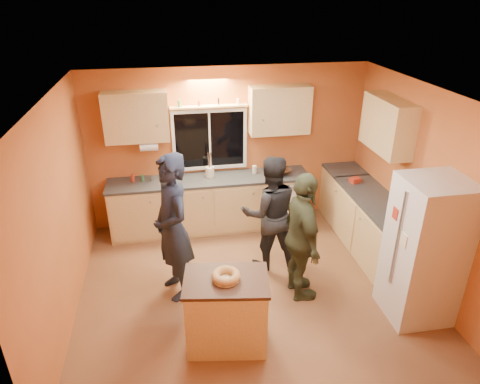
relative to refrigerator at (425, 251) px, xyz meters
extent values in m
plane|color=brown|center=(-1.89, 0.80, -0.90)|extent=(4.50, 4.50, 0.00)
cube|color=#CD6934|center=(-1.89, 2.80, 0.40)|extent=(4.50, 0.04, 2.60)
cube|color=#CD6934|center=(-1.89, -1.20, 0.40)|extent=(4.50, 0.04, 2.60)
cube|color=#CD6934|center=(-4.14, 0.80, 0.40)|extent=(0.04, 4.00, 2.60)
cube|color=#CD6934|center=(0.36, 0.80, 0.40)|extent=(0.04, 4.00, 2.60)
cube|color=white|center=(-1.89, 0.80, 1.70)|extent=(4.50, 4.00, 0.02)
cube|color=black|center=(-2.19, 2.79, 0.55)|extent=(1.10, 0.02, 0.90)
cube|color=white|center=(-2.19, 2.77, 0.55)|extent=(1.20, 0.04, 1.00)
cube|color=tan|center=(-3.29, 2.64, 1.02)|extent=(0.95, 0.33, 0.75)
cube|color=tan|center=(-1.09, 2.64, 1.02)|extent=(0.95, 0.33, 0.75)
cube|color=tan|center=(0.19, 1.60, 1.02)|extent=(0.33, 1.00, 0.75)
cylinder|color=silver|center=(-3.14, 2.52, 0.58)|extent=(0.27, 0.12, 0.12)
cube|color=tan|center=(-2.24, 2.50, -0.47)|extent=(3.20, 0.60, 0.86)
cube|color=#282B2D|center=(-2.24, 2.50, -0.02)|extent=(3.24, 0.62, 0.04)
cube|color=tan|center=(0.06, 2.50, -0.47)|extent=(0.60, 0.60, 0.86)
cube|color=#282B2D|center=(0.06, 2.50, -0.02)|extent=(0.62, 0.62, 0.04)
cube|color=tan|center=(0.06, 1.30, -0.47)|extent=(0.60, 1.80, 0.86)
cube|color=#282B2D|center=(0.06, 1.30, -0.02)|extent=(0.62, 1.84, 0.04)
cube|color=silver|center=(0.00, 0.00, 0.00)|extent=(0.72, 0.70, 1.80)
cube|color=tan|center=(-2.35, -0.10, -0.48)|extent=(0.94, 0.70, 0.85)
cube|color=black|center=(-2.35, -0.10, -0.04)|extent=(0.99, 0.75, 0.04)
torus|color=tan|center=(-2.35, -0.10, 0.02)|extent=(0.31, 0.31, 0.09)
imported|color=black|center=(-2.87, 0.91, 0.07)|extent=(0.67, 0.82, 1.94)
imported|color=black|center=(-1.53, 1.32, -0.06)|extent=(0.82, 0.64, 1.68)
imported|color=#323924|center=(-1.30, 0.57, -0.04)|extent=(0.45, 1.02, 1.73)
imported|color=black|center=(-1.09, 2.49, 0.04)|extent=(0.42, 0.42, 0.09)
cylinder|color=#ECE2C6|center=(-2.23, 2.56, 0.09)|extent=(0.14, 0.14, 0.17)
imported|color=gray|center=(0.07, 0.60, 0.17)|extent=(0.38, 0.36, 0.33)
cube|color=#AD2D1A|center=(-0.01, 1.96, 0.04)|extent=(0.19, 0.16, 0.07)
camera|label=1|loc=(-2.84, -3.74, 2.79)|focal=32.00mm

